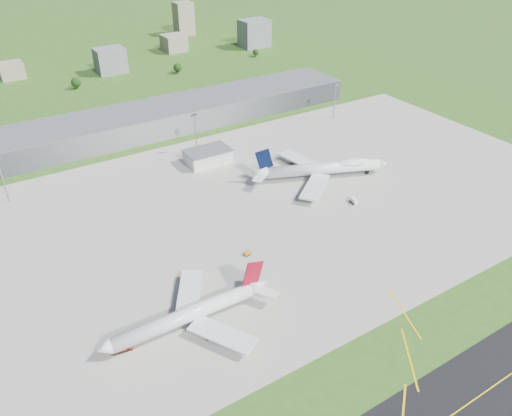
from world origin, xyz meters
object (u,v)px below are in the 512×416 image
airliner_blue_quad (324,169)px  van_white_far (351,167)px  airliner_red_twin (191,314)px  fire_truck (121,346)px  van_white_near (354,201)px  tug_yellow (247,254)px

airliner_blue_quad → van_white_far: airliner_blue_quad is taller
airliner_red_twin → fire_truck: airliner_red_twin is taller
airliner_blue_quad → van_white_near: bearing=-74.9°
fire_truck → tug_yellow: size_ratio=2.46×
airliner_red_twin → airliner_blue_quad: bearing=-149.7°
airliner_blue_quad → van_white_near: size_ratio=13.70×
tug_yellow → van_white_far: 103.43m
airliner_red_twin → airliner_blue_quad: airliner_blue_quad is taller
tug_yellow → van_white_near: 71.17m
airliner_blue_quad → tug_yellow: 84.51m
airliner_blue_quad → van_white_near: (-3.93, -30.75, -4.45)m
airliner_red_twin → van_white_near: bearing=-162.1°
fire_truck → van_white_near: fire_truck is taller
fire_truck → tug_yellow: (66.57, 23.70, -0.96)m
fire_truck → van_white_far: bearing=31.5°
van_white_far → van_white_near: bearing=-141.9°
tug_yellow → van_white_near: (70.63, 8.73, 0.48)m
tug_yellow → van_white_near: bearing=-11.5°
tug_yellow → van_white_near: size_ratio=0.63×
airliner_blue_quad → tug_yellow: (-74.56, -39.48, -4.94)m
van_white_near → airliner_blue_quad: bearing=4.4°
airliner_blue_quad → fire_truck: size_ratio=8.82×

